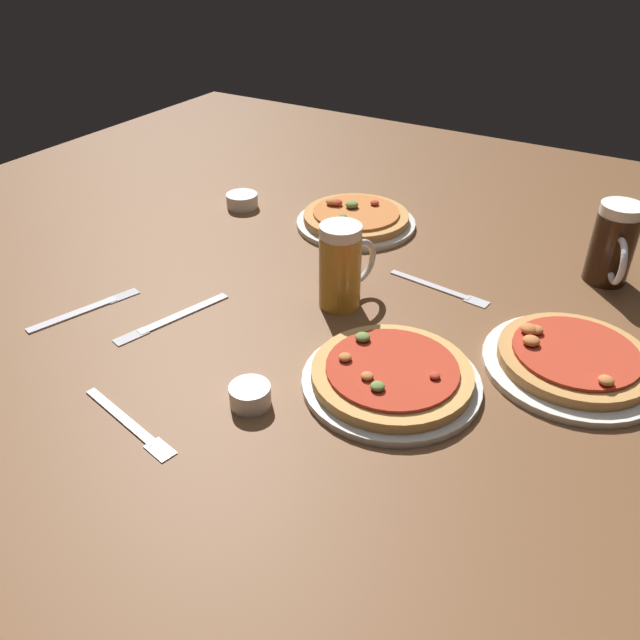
{
  "coord_description": "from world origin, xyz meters",
  "views": [
    {
      "loc": [
        0.47,
        -0.79,
        0.63
      ],
      "look_at": [
        0.0,
        0.0,
        0.02
      ],
      "focal_mm": 35.84,
      "sensor_mm": 36.0,
      "label": 1
    }
  ],
  "objects_px": {
    "fork_spare": "(130,423)",
    "knife_spare": "(172,318)",
    "ramekin_sauce": "(250,395)",
    "pizza_plate_far": "(356,219)",
    "fork_left": "(441,288)",
    "pizza_plate_near": "(391,376)",
    "beer_mug_dark": "(613,245)",
    "beer_mug_amber": "(342,266)",
    "ramekin_butter": "(242,200)",
    "pizza_plate_side": "(573,360)",
    "knife_right": "(85,309)"
  },
  "relations": [
    {
      "from": "fork_spare",
      "to": "knife_spare",
      "type": "height_order",
      "value": "same"
    },
    {
      "from": "knife_spare",
      "to": "fork_spare",
      "type": "bearing_deg",
      "value": -60.77
    },
    {
      "from": "ramekin_sauce",
      "to": "pizza_plate_far",
      "type": "bearing_deg",
      "value": 104.35
    },
    {
      "from": "knife_spare",
      "to": "fork_left",
      "type": "bearing_deg",
      "value": 42.76
    },
    {
      "from": "pizza_plate_near",
      "to": "beer_mug_dark",
      "type": "height_order",
      "value": "beer_mug_dark"
    },
    {
      "from": "beer_mug_amber",
      "to": "fork_left",
      "type": "height_order",
      "value": "beer_mug_amber"
    },
    {
      "from": "pizza_plate_near",
      "to": "ramekin_butter",
      "type": "bearing_deg",
      "value": 144.52
    },
    {
      "from": "pizza_plate_far",
      "to": "ramekin_sauce",
      "type": "relative_size",
      "value": 4.41
    },
    {
      "from": "pizza_plate_near",
      "to": "pizza_plate_side",
      "type": "xyz_separation_m",
      "value": [
        0.23,
        0.19,
        -0.0
      ]
    },
    {
      "from": "ramekin_butter",
      "to": "beer_mug_amber",
      "type": "bearing_deg",
      "value": -31.98
    },
    {
      "from": "beer_mug_amber",
      "to": "ramekin_sauce",
      "type": "xyz_separation_m",
      "value": [
        0.02,
        -0.31,
        -0.06
      ]
    },
    {
      "from": "beer_mug_amber",
      "to": "ramekin_butter",
      "type": "bearing_deg",
      "value": 148.02
    },
    {
      "from": "pizza_plate_side",
      "to": "ramekin_butter",
      "type": "distance_m",
      "value": 0.87
    },
    {
      "from": "beer_mug_dark",
      "to": "pizza_plate_far",
      "type": "bearing_deg",
      "value": -177.1
    },
    {
      "from": "fork_left",
      "to": "knife_right",
      "type": "distance_m",
      "value": 0.66
    },
    {
      "from": "pizza_plate_side",
      "to": "fork_left",
      "type": "xyz_separation_m",
      "value": [
        -0.27,
        0.12,
        -0.01
      ]
    },
    {
      "from": "knife_spare",
      "to": "pizza_plate_side",
      "type": "bearing_deg",
      "value": 18.82
    },
    {
      "from": "pizza_plate_far",
      "to": "fork_spare",
      "type": "height_order",
      "value": "pizza_plate_far"
    },
    {
      "from": "pizza_plate_far",
      "to": "fork_spare",
      "type": "bearing_deg",
      "value": -87.05
    },
    {
      "from": "fork_left",
      "to": "beer_mug_dark",
      "type": "bearing_deg",
      "value": 36.85
    },
    {
      "from": "ramekin_sauce",
      "to": "fork_spare",
      "type": "distance_m",
      "value": 0.18
    },
    {
      "from": "pizza_plate_far",
      "to": "fork_spare",
      "type": "relative_size",
      "value": 1.33
    },
    {
      "from": "pizza_plate_far",
      "to": "ramekin_sauce",
      "type": "distance_m",
      "value": 0.65
    },
    {
      "from": "ramekin_butter",
      "to": "fork_spare",
      "type": "xyz_separation_m",
      "value": [
        0.33,
        -0.71,
        -0.01
      ]
    },
    {
      "from": "pizza_plate_side",
      "to": "ramekin_sauce",
      "type": "distance_m",
      "value": 0.51
    },
    {
      "from": "beer_mug_dark",
      "to": "knife_right",
      "type": "xyz_separation_m",
      "value": [
        -0.79,
        -0.6,
        -0.08
      ]
    },
    {
      "from": "pizza_plate_near",
      "to": "pizza_plate_far",
      "type": "relative_size",
      "value": 1.02
    },
    {
      "from": "pizza_plate_side",
      "to": "ramekin_butter",
      "type": "bearing_deg",
      "value": 163.6
    },
    {
      "from": "fork_spare",
      "to": "pizza_plate_near",
      "type": "bearing_deg",
      "value": 44.14
    },
    {
      "from": "pizza_plate_near",
      "to": "knife_spare",
      "type": "relative_size",
      "value": 1.22
    },
    {
      "from": "pizza_plate_far",
      "to": "beer_mug_dark",
      "type": "xyz_separation_m",
      "value": [
        0.54,
        0.03,
        0.06
      ]
    },
    {
      "from": "beer_mug_amber",
      "to": "knife_spare",
      "type": "height_order",
      "value": "beer_mug_amber"
    },
    {
      "from": "beer_mug_dark",
      "to": "knife_spare",
      "type": "relative_size",
      "value": 0.7
    },
    {
      "from": "pizza_plate_side",
      "to": "pizza_plate_near",
      "type": "bearing_deg",
      "value": -140.92
    },
    {
      "from": "pizza_plate_far",
      "to": "pizza_plate_side",
      "type": "relative_size",
      "value": 0.96
    },
    {
      "from": "beer_mug_dark",
      "to": "fork_spare",
      "type": "xyz_separation_m",
      "value": [
        -0.5,
        -0.78,
        -0.08
      ]
    },
    {
      "from": "knife_right",
      "to": "ramekin_sauce",
      "type": "bearing_deg",
      "value": -7.57
    },
    {
      "from": "ramekin_sauce",
      "to": "knife_right",
      "type": "bearing_deg",
      "value": 172.43
    },
    {
      "from": "ramekin_sauce",
      "to": "ramekin_butter",
      "type": "relative_size",
      "value": 0.81
    },
    {
      "from": "beer_mug_amber",
      "to": "knife_right",
      "type": "bearing_deg",
      "value": -146.23
    },
    {
      "from": "pizza_plate_side",
      "to": "fork_spare",
      "type": "relative_size",
      "value": 1.39
    },
    {
      "from": "pizza_plate_far",
      "to": "pizza_plate_near",
      "type": "bearing_deg",
      "value": -56.31
    },
    {
      "from": "pizza_plate_side",
      "to": "knife_spare",
      "type": "relative_size",
      "value": 1.26
    },
    {
      "from": "pizza_plate_side",
      "to": "ramekin_butter",
      "type": "relative_size",
      "value": 3.74
    },
    {
      "from": "fork_spare",
      "to": "pizza_plate_far",
      "type": "bearing_deg",
      "value": 92.95
    },
    {
      "from": "pizza_plate_side",
      "to": "beer_mug_dark",
      "type": "relative_size",
      "value": 1.79
    },
    {
      "from": "ramekin_butter",
      "to": "fork_left",
      "type": "bearing_deg",
      "value": -12.23
    },
    {
      "from": "beer_mug_dark",
      "to": "ramekin_sauce",
      "type": "xyz_separation_m",
      "value": [
        -0.38,
        -0.65,
        -0.06
      ]
    },
    {
      "from": "fork_left",
      "to": "knife_spare",
      "type": "relative_size",
      "value": 0.93
    },
    {
      "from": "pizza_plate_far",
      "to": "fork_spare",
      "type": "xyz_separation_m",
      "value": [
        0.04,
        -0.75,
        -0.01
      ]
    }
  ]
}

